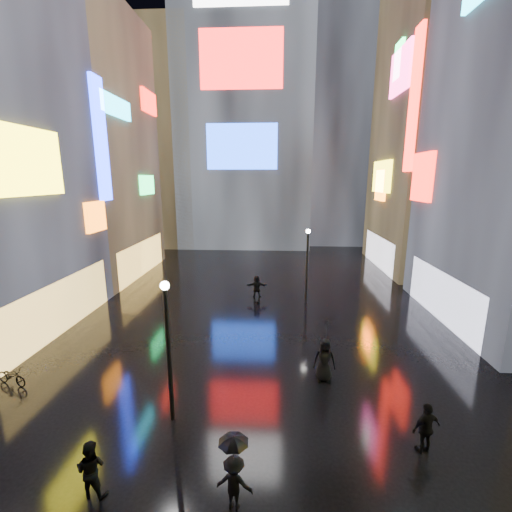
# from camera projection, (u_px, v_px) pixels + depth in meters

# --- Properties ---
(ground) EXTENTS (140.00, 140.00, 0.00)m
(ground) POSITION_uv_depth(u_px,v_px,m) (262.00, 299.00, 24.66)
(ground) COLOR black
(ground) RESTS_ON ground
(building_left_far) EXTENTS (10.28, 12.00, 22.00)m
(building_left_far) POSITION_uv_depth(u_px,v_px,m) (77.00, 148.00, 28.95)
(building_left_far) COLOR black
(building_left_far) RESTS_ON ground
(building_right_far) EXTENTS (10.28, 12.00, 28.00)m
(building_right_far) POSITION_uv_depth(u_px,v_px,m) (446.00, 115.00, 30.42)
(building_right_far) COLOR black
(building_right_far) RESTS_ON ground
(tower_main) EXTENTS (16.00, 14.20, 42.00)m
(tower_main) POSITION_uv_depth(u_px,v_px,m) (247.00, 78.00, 43.51)
(tower_main) COLOR black
(tower_main) RESTS_ON ground
(tower_flank_right) EXTENTS (12.00, 12.00, 34.00)m
(tower_flank_right) POSITION_uv_depth(u_px,v_px,m) (337.00, 113.00, 45.71)
(tower_flank_right) COLOR black
(tower_flank_right) RESTS_ON ground
(tower_flank_left) EXTENTS (10.00, 10.00, 26.00)m
(tower_flank_left) POSITION_uv_depth(u_px,v_px,m) (161.00, 143.00, 43.97)
(tower_flank_left) COLOR black
(tower_flank_left) RESTS_ON ground
(lamp_near) EXTENTS (0.30, 0.30, 5.20)m
(lamp_near) POSITION_uv_depth(u_px,v_px,m) (168.00, 344.00, 11.71)
(lamp_near) COLOR black
(lamp_near) RESTS_ON ground
(lamp_far) EXTENTS (0.30, 0.30, 5.20)m
(lamp_far) POSITION_uv_depth(u_px,v_px,m) (307.00, 262.00, 23.24)
(lamp_far) COLOR black
(lamp_far) RESTS_ON ground
(pedestrian_1) EXTENTS (0.82, 0.65, 1.65)m
(pedestrian_1) POSITION_uv_depth(u_px,v_px,m) (91.00, 468.00, 9.26)
(pedestrian_1) COLOR black
(pedestrian_1) RESTS_ON ground
(pedestrian_2) EXTENTS (1.06, 0.72, 1.53)m
(pedestrian_2) POSITION_uv_depth(u_px,v_px,m) (234.00, 483.00, 8.90)
(pedestrian_2) COLOR black
(pedestrian_2) RESTS_ON ground
(pedestrian_3) EXTENTS (1.08, 0.74, 1.71)m
(pedestrian_3) POSITION_uv_depth(u_px,v_px,m) (426.00, 428.00, 10.72)
(pedestrian_3) COLOR black
(pedestrian_3) RESTS_ON ground
(pedestrian_4) EXTENTS (0.98, 0.68, 1.91)m
(pedestrian_4) POSITION_uv_depth(u_px,v_px,m) (324.00, 360.00, 14.56)
(pedestrian_4) COLOR black
(pedestrian_4) RESTS_ON ground
(pedestrian_5) EXTENTS (1.55, 0.62, 1.63)m
(pedestrian_5) POSITION_uv_depth(u_px,v_px,m) (257.00, 287.00, 24.83)
(pedestrian_5) COLOR black
(pedestrian_5) RESTS_ON ground
(umbrella_1) EXTENTS (0.81, 0.81, 0.67)m
(umbrella_1) POSITION_uv_depth(u_px,v_px,m) (234.00, 447.00, 8.65)
(umbrella_1) COLOR black
(umbrella_1) RESTS_ON pedestrian_2
(umbrella_2) EXTENTS (1.06, 1.05, 0.84)m
(umbrella_2) POSITION_uv_depth(u_px,v_px,m) (326.00, 330.00, 14.26)
(umbrella_2) COLOR black
(umbrella_2) RESTS_ON pedestrian_4
(bicycle) EXTENTS (1.61, 0.91, 0.80)m
(bicycle) POSITION_uv_depth(u_px,v_px,m) (12.00, 376.00, 14.34)
(bicycle) COLOR black
(bicycle) RESTS_ON ground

